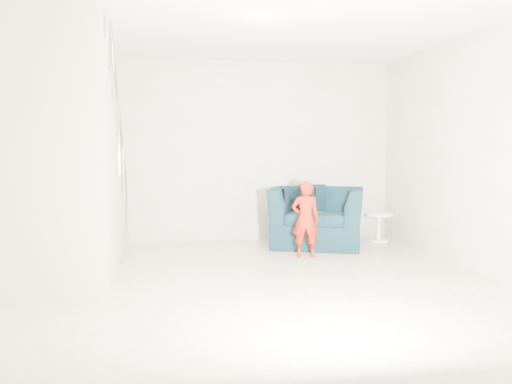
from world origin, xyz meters
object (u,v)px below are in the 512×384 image
at_px(armchair, 317,217).
at_px(staircase, 65,190).
at_px(side_table, 379,222).
at_px(toddler, 306,219).

xyz_separation_m(armchair, staircase, (-3.18, -1.49, 0.53)).
xyz_separation_m(side_table, staircase, (-4.18, -1.67, 0.66)).
distance_m(armchair, side_table, 1.03).
distance_m(side_table, staircase, 4.55).
bearing_deg(toddler, staircase, 24.59).
distance_m(armchair, toddler, 0.86).
relative_size(toddler, staircase, 0.27).
xyz_separation_m(toddler, staircase, (-2.80, -0.72, 0.46)).
height_order(armchair, staircase, staircase).
relative_size(armchair, side_table, 3.00).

